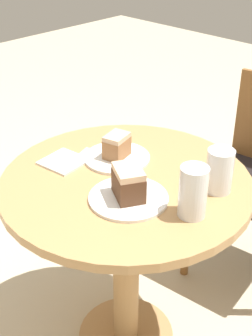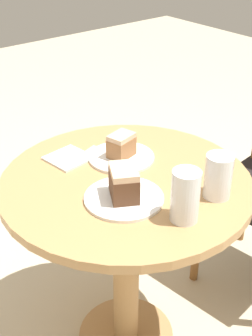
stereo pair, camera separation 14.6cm
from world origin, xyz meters
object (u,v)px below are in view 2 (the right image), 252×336
Objects in this scene: cake_slice_near at (121,145)px; glass_water at (218,178)px; plate_near at (121,157)px; cake_slice_far at (124,183)px; plate_far at (124,198)px; glass_lemonade at (185,198)px.

glass_water is (0.36, 0.08, 0.01)m from cake_slice_near.
plate_near is 0.05m from cake_slice_near.
glass_water is at bearing 12.42° from cake_slice_near.
plate_far is at bearing 135.00° from cake_slice_far.
plate_far is at bearing -36.84° from cake_slice_near.
glass_lemonade reaches higher than cake_slice_near.
glass_water is at bearing 55.12° from cake_slice_far.
plate_near is 1.65× the size of glass_water.
cake_slice_near is at bearing 143.16° from cake_slice_far.
plate_far is 0.28m from glass_water.
cake_slice_near is (-0.00, 0.00, 0.05)m from plate_near.
cake_slice_far is at bearing -158.80° from glass_lemonade.
cake_slice_near is at bearing 168.15° from glass_lemonade.
plate_far is at bearing -158.80° from glass_lemonade.
cake_slice_near is 0.25m from cake_slice_far.
glass_lemonade is (0.38, -0.08, 0.02)m from cake_slice_near.
plate_near is 0.39m from glass_lemonade.
cake_slice_far is 0.28m from glass_water.
glass_water is (0.36, 0.08, 0.06)m from plate_near.
glass_lemonade is 1.12× the size of glass_water.
cake_slice_far is (0.20, -0.15, 0.01)m from cake_slice_near.
glass_water is (-0.02, 0.16, -0.01)m from glass_lemonade.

